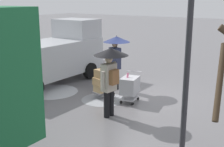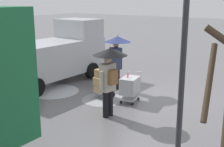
{
  "view_description": "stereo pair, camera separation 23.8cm",
  "coord_description": "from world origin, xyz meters",
  "px_view_note": "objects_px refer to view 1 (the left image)",
  "views": [
    {
      "loc": [
        -5.01,
        9.21,
        3.53
      ],
      "look_at": [
        0.57,
        1.15,
        1.05
      ],
      "focal_mm": 47.95,
      "sensor_mm": 36.0,
      "label": 1
    },
    {
      "loc": [
        -5.2,
        9.07,
        3.53
      ],
      "look_at": [
        0.57,
        1.15,
        1.05
      ],
      "focal_mm": 47.95,
      "sensor_mm": 36.0,
      "label": 2
    }
  ],
  "objects_px": {
    "cargo_van_parked_right": "(52,55)",
    "pedestrian_pink_side": "(116,50)",
    "shopping_cart_vendor": "(130,86)",
    "pedestrian_black_side": "(110,66)",
    "hand_dolly_boxes": "(102,82)",
    "street_lamp": "(188,58)"
  },
  "relations": [
    {
      "from": "hand_dolly_boxes",
      "to": "street_lamp",
      "type": "relative_size",
      "value": 0.34
    },
    {
      "from": "cargo_van_parked_right",
      "to": "pedestrian_black_side",
      "type": "relative_size",
      "value": 2.49
    },
    {
      "from": "shopping_cart_vendor",
      "to": "pedestrian_pink_side",
      "type": "bearing_deg",
      "value": -38.11
    },
    {
      "from": "shopping_cart_vendor",
      "to": "pedestrian_pink_side",
      "type": "relative_size",
      "value": 0.49
    },
    {
      "from": "pedestrian_pink_side",
      "to": "pedestrian_black_side",
      "type": "xyz_separation_m",
      "value": [
        -1.44,
        2.43,
        -0.01
      ]
    },
    {
      "from": "shopping_cart_vendor",
      "to": "pedestrian_pink_side",
      "type": "distance_m",
      "value": 1.88
    },
    {
      "from": "street_lamp",
      "to": "shopping_cart_vendor",
      "type": "bearing_deg",
      "value": -43.15
    },
    {
      "from": "hand_dolly_boxes",
      "to": "pedestrian_black_side",
      "type": "height_order",
      "value": "pedestrian_black_side"
    },
    {
      "from": "shopping_cart_vendor",
      "to": "street_lamp",
      "type": "xyz_separation_m",
      "value": [
        -3.06,
        2.87,
        1.8
      ]
    },
    {
      "from": "street_lamp",
      "to": "pedestrian_black_side",
      "type": "bearing_deg",
      "value": -26.26
    },
    {
      "from": "cargo_van_parked_right",
      "to": "shopping_cart_vendor",
      "type": "height_order",
      "value": "cargo_van_parked_right"
    },
    {
      "from": "cargo_van_parked_right",
      "to": "hand_dolly_boxes",
      "type": "xyz_separation_m",
      "value": [
        -2.99,
        0.48,
        -0.58
      ]
    },
    {
      "from": "cargo_van_parked_right",
      "to": "hand_dolly_boxes",
      "type": "distance_m",
      "value": 3.09
    },
    {
      "from": "cargo_van_parked_right",
      "to": "pedestrian_pink_side",
      "type": "distance_m",
      "value": 2.93
    },
    {
      "from": "hand_dolly_boxes",
      "to": "street_lamp",
      "type": "xyz_separation_m",
      "value": [
        -4.13,
        2.69,
        1.77
      ]
    },
    {
      "from": "pedestrian_black_side",
      "to": "pedestrian_pink_side",
      "type": "bearing_deg",
      "value": -59.43
    },
    {
      "from": "cargo_van_parked_right",
      "to": "pedestrian_black_side",
      "type": "height_order",
      "value": "cargo_van_parked_right"
    },
    {
      "from": "pedestrian_pink_side",
      "to": "pedestrian_black_side",
      "type": "height_order",
      "value": "same"
    },
    {
      "from": "shopping_cart_vendor",
      "to": "hand_dolly_boxes",
      "type": "xyz_separation_m",
      "value": [
        1.07,
        0.18,
        0.03
      ]
    },
    {
      "from": "cargo_van_parked_right",
      "to": "pedestrian_black_side",
      "type": "bearing_deg",
      "value": 157.66
    },
    {
      "from": "cargo_van_parked_right",
      "to": "street_lamp",
      "type": "bearing_deg",
      "value": 156.05
    },
    {
      "from": "cargo_van_parked_right",
      "to": "shopping_cart_vendor",
      "type": "bearing_deg",
      "value": 175.82
    }
  ]
}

